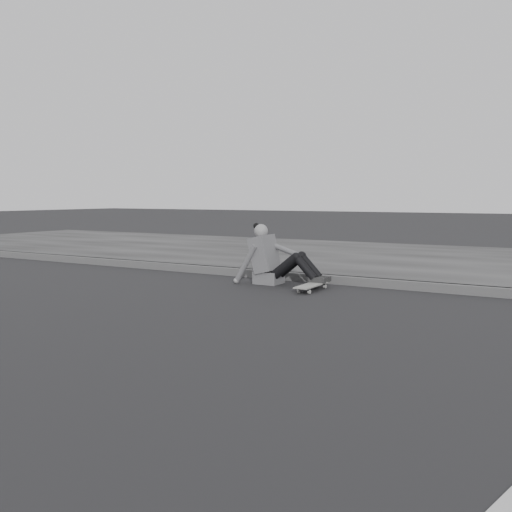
{
  "coord_description": "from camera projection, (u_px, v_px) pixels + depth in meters",
  "views": [
    {
      "loc": [
        3.24,
        -5.08,
        1.26
      ],
      "look_at": [
        -0.35,
        1.22,
        0.5
      ],
      "focal_mm": 40.0,
      "sensor_mm": 36.0,
      "label": 1
    }
  ],
  "objects": [
    {
      "name": "curb",
      "position": [
        323.0,
        279.0,
        8.34
      ],
      "size": [
        24.0,
        0.16,
        0.12
      ],
      "primitive_type": "cube",
      "color": "#484848",
      "rests_on": "ground"
    },
    {
      "name": "seated_woman",
      "position": [
        273.0,
        259.0,
        8.2
      ],
      "size": [
        1.38,
        0.46,
        0.88
      ],
      "color": "#535356",
      "rests_on": "ground"
    },
    {
      "name": "ground",
      "position": [
        228.0,
        314.0,
        6.12
      ],
      "size": [
        80.0,
        80.0,
        0.0
      ],
      "primitive_type": "plane",
      "color": "black",
      "rests_on": "ground"
    },
    {
      "name": "sidewalk",
      "position": [
        385.0,
        259.0,
        10.95
      ],
      "size": [
        24.0,
        6.0,
        0.12
      ],
      "primitive_type": "cube",
      "color": "#323232",
      "rests_on": "ground"
    },
    {
      "name": "skateboard",
      "position": [
        312.0,
        285.0,
        7.65
      ],
      "size": [
        0.2,
        0.78,
        0.09
      ],
      "color": "#9C9D98",
      "rests_on": "ground"
    }
  ]
}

